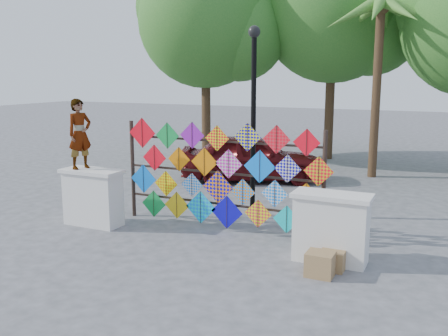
{
  "coord_description": "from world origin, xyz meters",
  "views": [
    {
      "loc": [
        4.59,
        -8.87,
        3.39
      ],
      "look_at": [
        0.19,
        0.6,
        1.41
      ],
      "focal_mm": 40.0,
      "sensor_mm": 36.0,
      "label": 1
    }
  ],
  "objects_px": {
    "kite_rack": "(221,176)",
    "lamppost": "(254,104)",
    "vendor_woman": "(80,134)",
    "sedan": "(251,157)"
  },
  "relations": [
    {
      "from": "kite_rack",
      "to": "lamppost",
      "type": "relative_size",
      "value": 1.11
    },
    {
      "from": "kite_rack",
      "to": "lamppost",
      "type": "xyz_separation_m",
      "value": [
        0.24,
        1.27,
        1.5
      ]
    },
    {
      "from": "vendor_woman",
      "to": "sedan",
      "type": "height_order",
      "value": "vendor_woman"
    },
    {
      "from": "vendor_woman",
      "to": "lamppost",
      "type": "xyz_separation_m",
      "value": [
        3.28,
        2.2,
        0.63
      ]
    },
    {
      "from": "kite_rack",
      "to": "vendor_woman",
      "type": "distance_m",
      "value": 3.3
    },
    {
      "from": "kite_rack",
      "to": "sedan",
      "type": "height_order",
      "value": "kite_rack"
    },
    {
      "from": "kite_rack",
      "to": "vendor_woman",
      "type": "bearing_deg",
      "value": -163.01
    },
    {
      "from": "lamppost",
      "to": "sedan",
      "type": "bearing_deg",
      "value": 112.25
    },
    {
      "from": "kite_rack",
      "to": "sedan",
      "type": "relative_size",
      "value": 1.11
    },
    {
      "from": "kite_rack",
      "to": "sedan",
      "type": "distance_m",
      "value": 5.18
    }
  ]
}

